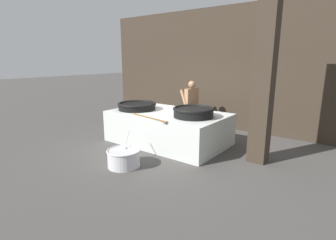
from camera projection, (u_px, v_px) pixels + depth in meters
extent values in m
plane|color=#474442|center=(168.00, 142.00, 7.62)|extent=(60.00, 60.00, 0.00)
cube|color=#382D23|center=(213.00, 69.00, 9.19)|extent=(9.03, 0.24, 4.05)
cube|color=#382D23|center=(264.00, 75.00, 5.78)|extent=(0.41, 0.41, 4.05)
cube|color=silver|center=(168.00, 128.00, 7.52)|extent=(3.25, 1.98, 0.89)
cylinder|color=black|center=(137.00, 107.00, 7.82)|extent=(1.10, 1.10, 0.17)
torus|color=black|center=(137.00, 104.00, 7.80)|extent=(1.14, 1.14, 0.09)
cylinder|color=black|center=(193.00, 113.00, 6.82)|extent=(1.03, 1.03, 0.21)
torus|color=black|center=(194.00, 109.00, 6.79)|extent=(1.08, 1.08, 0.08)
cylinder|color=brown|center=(149.00, 118.00, 6.68)|extent=(1.34, 0.27, 0.04)
cube|color=brown|center=(165.00, 122.00, 6.24)|extent=(0.14, 0.12, 0.02)
cylinder|color=#8C6647|center=(189.00, 120.00, 8.58)|extent=(0.13, 0.13, 0.83)
cylinder|color=#8C6647|center=(193.00, 119.00, 8.69)|extent=(0.13, 0.13, 0.83)
cube|color=#334C72|center=(191.00, 115.00, 8.59)|extent=(0.25, 0.29, 0.54)
cube|color=#8C6647|center=(192.00, 98.00, 8.47)|extent=(0.27, 0.53, 0.61)
cylinder|color=#8C6647|center=(184.00, 98.00, 8.39)|extent=(0.35, 0.17, 0.56)
cylinder|color=#8C6647|center=(195.00, 97.00, 8.70)|extent=(0.35, 0.17, 0.56)
sphere|color=#8C6647|center=(192.00, 84.00, 8.37)|extent=(0.23, 0.23, 0.23)
cylinder|color=silver|center=(124.00, 158.00, 5.88)|extent=(0.72, 0.72, 0.38)
torus|color=silver|center=(123.00, 150.00, 5.84)|extent=(0.76, 0.76, 0.04)
cylinder|color=#6B9347|center=(124.00, 155.00, 5.86)|extent=(0.63, 0.63, 0.09)
sphere|color=silver|center=(125.00, 150.00, 5.96)|extent=(0.13, 0.13, 0.13)
cylinder|color=silver|center=(127.00, 140.00, 6.15)|extent=(0.29, 0.42, 0.35)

